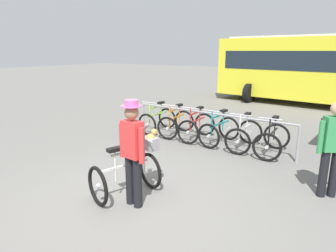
{
  "coord_description": "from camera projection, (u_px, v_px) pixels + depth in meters",
  "views": [
    {
      "loc": [
        2.95,
        -3.48,
        2.44
      ],
      "look_at": [
        -0.09,
        1.29,
        1.0
      ],
      "focal_mm": 31.86,
      "sensor_mm": 36.0,
      "label": 1
    }
  ],
  "objects": [
    {
      "name": "racked_bike_white",
      "position": [
        244.0,
        135.0,
        7.5
      ],
      "size": [
        0.68,
        1.1,
        0.97
      ],
      "color": "black",
      "rests_on": "ground"
    },
    {
      "name": "racked_bike_black",
      "position": [
        272.0,
        140.0,
        7.09
      ],
      "size": [
        0.69,
        1.12,
        0.97
      ],
      "color": "black",
      "rests_on": "ground"
    },
    {
      "name": "bus_distant",
      "position": [
        334.0,
        67.0,
        12.86
      ],
      "size": [
        10.25,
        4.29,
        3.08
      ],
      "color": "yellow",
      "rests_on": "ground"
    },
    {
      "name": "pedestrian_with_backpack",
      "position": [
        332.0,
        144.0,
        4.93
      ],
      "size": [
        0.47,
        0.44,
        1.64
      ],
      "color": "black",
      "rests_on": "ground"
    },
    {
      "name": "ground_plane",
      "position": [
        131.0,
        201.0,
        4.98
      ],
      "size": [
        80.0,
        80.0,
        0.0
      ],
      "primitive_type": "plane",
      "color": "slate"
    },
    {
      "name": "racked_bike_teal",
      "position": [
        219.0,
        131.0,
        7.91
      ],
      "size": [
        0.81,
        1.18,
        0.97
      ],
      "color": "black",
      "rests_on": "ground"
    },
    {
      "name": "racked_bike_red",
      "position": [
        197.0,
        127.0,
        8.31
      ],
      "size": [
        0.66,
        1.11,
        0.97
      ],
      "color": "black",
      "rests_on": "ground"
    },
    {
      "name": "racked_bike_lime",
      "position": [
        158.0,
        120.0,
        9.13
      ],
      "size": [
        0.7,
        1.14,
        0.98
      ],
      "color": "black",
      "rests_on": "ground"
    },
    {
      "name": "featured_bicycle",
      "position": [
        131.0,
        168.0,
        5.11
      ],
      "size": [
        0.98,
        1.26,
        1.09
      ],
      "color": "black",
      "rests_on": "ground"
    },
    {
      "name": "person_with_featured_bike",
      "position": [
        133.0,
        149.0,
        4.62
      ],
      "size": [
        0.52,
        0.32,
        1.72
      ],
      "color": "black",
      "rests_on": "ground"
    },
    {
      "name": "bike_rack_rail",
      "position": [
        208.0,
        118.0,
        7.83
      ],
      "size": [
        4.6,
        0.4,
        0.88
      ],
      "color": "#99999E",
      "rests_on": "ground"
    },
    {
      "name": "racked_bike_orange",
      "position": [
        176.0,
        123.0,
        8.72
      ],
      "size": [
        0.7,
        1.11,
        0.97
      ],
      "color": "black",
      "rests_on": "ground"
    }
  ]
}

